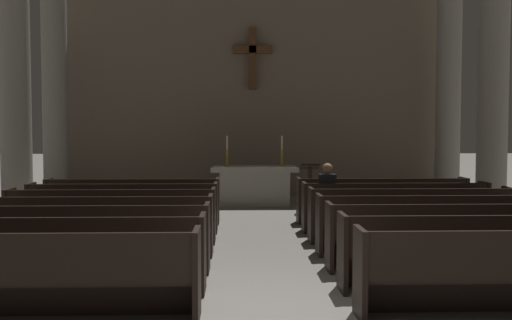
{
  "coord_description": "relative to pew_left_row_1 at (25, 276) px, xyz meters",
  "views": [
    {
      "loc": [
        -0.42,
        -6.0,
        1.98
      ],
      "look_at": [
        0.0,
        7.7,
        1.24
      ],
      "focal_mm": 41.21,
      "sensor_mm": 36.0,
      "label": 1
    }
  ],
  "objects": [
    {
      "name": "pew_left_row_7",
      "position": [
        0.0,
        6.16,
        0.0
      ],
      "size": [
        3.54,
        0.5,
        0.95
      ],
      "color": "black",
      "rests_on": "ground"
    },
    {
      "name": "lone_worshipper",
      "position": [
        3.86,
        5.18,
        0.22
      ],
      "size": [
        0.32,
        0.43,
        1.32
      ],
      "color": "#26262B",
      "rests_on": "ground"
    },
    {
      "name": "pew_left_row_2",
      "position": [
        0.0,
        1.03,
        0.0
      ],
      "size": [
        3.54,
        0.5,
        0.95
      ],
      "color": "black",
      "rests_on": "ground"
    },
    {
      "name": "pew_left_row_3",
      "position": [
        0.0,
        2.05,
        0.0
      ],
      "size": [
        3.54,
        0.5,
        0.95
      ],
      "color": "black",
      "rests_on": "ground"
    },
    {
      "name": "candlestick_left",
      "position": [
        1.89,
        8.99,
        0.79
      ],
      "size": [
        0.16,
        0.16,
        0.78
      ],
      "color": "#B79338",
      "rests_on": "altar"
    },
    {
      "name": "column_left_fourth",
      "position": [
        -2.69,
        9.84,
        2.82
      ],
      "size": [
        0.99,
        0.99,
        6.77
      ],
      "color": "#9E998E",
      "rests_on": "ground"
    },
    {
      "name": "candlestick_right",
      "position": [
        3.29,
        8.99,
        0.79
      ],
      "size": [
        0.16,
        0.16,
        0.78
      ],
      "color": "#B79338",
      "rests_on": "altar"
    },
    {
      "name": "pew_left_row_5",
      "position": [
        0.0,
        4.11,
        0.0
      ],
      "size": [
        3.54,
        0.5,
        0.95
      ],
      "color": "black",
      "rests_on": "ground"
    },
    {
      "name": "apse_with_cross",
      "position": [
        2.59,
        11.24,
        3.14
      ],
      "size": [
        11.61,
        0.46,
        7.22
      ],
      "color": "gray",
      "rests_on": "ground"
    },
    {
      "name": "pew_right_row_2",
      "position": [
        5.17,
        1.03,
        0.0
      ],
      "size": [
        3.54,
        0.5,
        0.95
      ],
      "color": "black",
      "rests_on": "ground"
    },
    {
      "name": "column_right_third",
      "position": [
        7.86,
        7.04,
        2.82
      ],
      "size": [
        0.99,
        0.99,
        6.77
      ],
      "color": "#9E998E",
      "rests_on": "ground"
    },
    {
      "name": "pew_right_row_4",
      "position": [
        5.17,
        3.08,
        0.0
      ],
      "size": [
        3.54,
        0.5,
        0.95
      ],
      "color": "black",
      "rests_on": "ground"
    },
    {
      "name": "pew_right_row_5",
      "position": [
        5.17,
        4.11,
        0.0
      ],
      "size": [
        3.54,
        0.5,
        0.95
      ],
      "color": "black",
      "rests_on": "ground"
    },
    {
      "name": "column_left_third",
      "position": [
        -2.69,
        7.04,
        2.82
      ],
      "size": [
        0.99,
        0.99,
        6.77
      ],
      "color": "#9E998E",
      "rests_on": "ground"
    },
    {
      "name": "pew_right_row_6",
      "position": [
        5.17,
        5.14,
        0.0
      ],
      "size": [
        3.54,
        0.5,
        0.95
      ],
      "color": "black",
      "rests_on": "ground"
    },
    {
      "name": "ground_plane",
      "position": [
        2.59,
        0.04,
        -0.48
      ],
      "size": [
        80.0,
        80.0,
        0.0
      ],
      "primitive_type": "plane",
      "color": "gray"
    },
    {
      "name": "altar",
      "position": [
        2.59,
        8.99,
        0.06
      ],
      "size": [
        2.2,
        0.9,
        1.01
      ],
      "color": "#A8A399",
      "rests_on": "ground"
    },
    {
      "name": "pew_left_row_6",
      "position": [
        0.0,
        5.14,
        0.0
      ],
      "size": [
        3.54,
        0.5,
        0.95
      ],
      "color": "black",
      "rests_on": "ground"
    },
    {
      "name": "column_right_fourth",
      "position": [
        7.86,
        9.84,
        2.82
      ],
      "size": [
        0.99,
        0.99,
        6.77
      ],
      "color": "#9E998E",
      "rests_on": "ground"
    },
    {
      "name": "pew_left_row_4",
      "position": [
        0.0,
        3.08,
        0.0
      ],
      "size": [
        3.54,
        0.5,
        0.95
      ],
      "color": "black",
      "rests_on": "ground"
    },
    {
      "name": "pew_right_row_3",
      "position": [
        5.17,
        2.05,
        0.0
      ],
      "size": [
        3.54,
        0.5,
        0.95
      ],
      "color": "black",
      "rests_on": "ground"
    },
    {
      "name": "pew_right_row_7",
      "position": [
        5.17,
        6.16,
        0.0
      ],
      "size": [
        3.54,
        0.5,
        0.95
      ],
      "color": "black",
      "rests_on": "ground"
    },
    {
      "name": "lectern",
      "position": [
        3.86,
        7.79,
        0.07
      ],
      "size": [
        0.44,
        0.36,
        1.15
      ],
      "color": "black",
      "rests_on": "ground"
    },
    {
      "name": "pew_left_row_1",
      "position": [
        0.0,
        0.0,
        0.0
      ],
      "size": [
        3.54,
        0.5,
        0.95
      ],
      "color": "black",
      "rests_on": "ground"
    }
  ]
}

